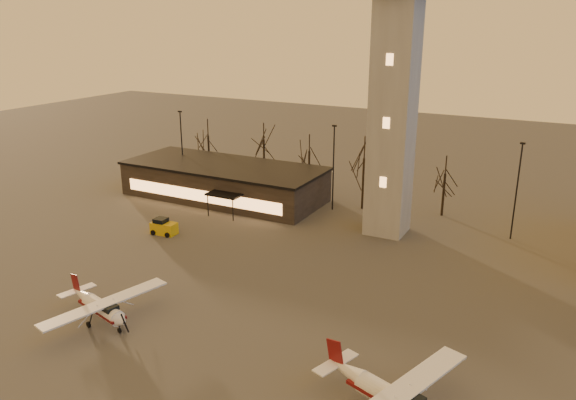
{
  "coord_description": "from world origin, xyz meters",
  "views": [
    {
      "loc": [
        16.79,
        -24.32,
        21.7
      ],
      "look_at": [
        -2.89,
        13.0,
        7.99
      ],
      "focal_mm": 35.0,
      "sensor_mm": 36.0,
      "label": 1
    }
  ],
  "objects_px": {
    "terminal": "(224,181)",
    "service_cart": "(164,228)",
    "cessna_rear": "(104,312)",
    "control_tower": "(395,76)"
  },
  "relations": [
    {
      "from": "terminal",
      "to": "service_cart",
      "type": "distance_m",
      "value": 13.71
    },
    {
      "from": "cessna_rear",
      "to": "control_tower",
      "type": "bearing_deg",
      "value": 80.68
    },
    {
      "from": "control_tower",
      "to": "terminal",
      "type": "bearing_deg",
      "value": 174.85
    },
    {
      "from": "control_tower",
      "to": "service_cart",
      "type": "distance_m",
      "value": 28.34
    },
    {
      "from": "cessna_rear",
      "to": "terminal",
      "type": "bearing_deg",
      "value": 122.31
    },
    {
      "from": "terminal",
      "to": "cessna_rear",
      "type": "xyz_separation_m",
      "value": [
        9.49,
        -29.98,
        -1.22
      ]
    },
    {
      "from": "terminal",
      "to": "service_cart",
      "type": "xyz_separation_m",
      "value": [
        1.42,
        -13.55,
        -1.51
      ]
    },
    {
      "from": "control_tower",
      "to": "cessna_rear",
      "type": "distance_m",
      "value": 34.31
    },
    {
      "from": "terminal",
      "to": "cessna_rear",
      "type": "relative_size",
      "value": 2.55
    },
    {
      "from": "terminal",
      "to": "cessna_rear",
      "type": "height_order",
      "value": "terminal"
    }
  ]
}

